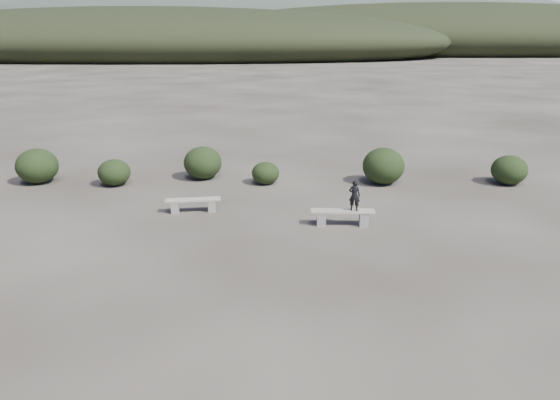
{
  "coord_description": "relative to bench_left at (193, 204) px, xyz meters",
  "views": [
    {
      "loc": [
        0.57,
        -9.77,
        5.33
      ],
      "look_at": [
        0.45,
        3.5,
        1.1
      ],
      "focal_mm": 35.0,
      "sensor_mm": 36.0,
      "label": 1
    }
  ],
  "objects": [
    {
      "name": "shrub_c",
      "position": [
        2.06,
        3.11,
        0.14
      ],
      "size": [
        0.98,
        0.98,
        0.79
      ],
      "primitive_type": "ellipsoid",
      "color": "black",
      "rests_on": "ground"
    },
    {
      "name": "shrub_a",
      "position": [
        -3.23,
        2.88,
        0.21
      ],
      "size": [
        1.13,
        1.13,
        0.92
      ],
      "primitive_type": "ellipsoid",
      "color": "black",
      "rests_on": "ground"
    },
    {
      "name": "mountain_ridges",
      "position": [
        -5.31,
        333.31,
        10.59
      ],
      "size": [
        500.0,
        400.0,
        56.0
      ],
      "color": "black",
      "rests_on": "ground"
    },
    {
      "name": "seated_person",
      "position": [
        4.67,
        -1.13,
        0.63
      ],
      "size": [
        0.36,
        0.28,
        0.87
      ],
      "primitive_type": "imported",
      "rotation": [
        0.0,
        0.0,
        2.88
      ],
      "color": "black",
      "rests_on": "bench_right"
    },
    {
      "name": "shrub_d",
      "position": [
        6.22,
        3.17,
        0.39
      ],
      "size": [
        1.47,
        1.47,
        1.29
      ],
      "primitive_type": "ellipsoid",
      "color": "black",
      "rests_on": "ground"
    },
    {
      "name": "shrub_e",
      "position": [
        10.65,
        3.14,
        0.27
      ],
      "size": [
        1.24,
        1.24,
        1.04
      ],
      "primitive_type": "ellipsoid",
      "color": "black",
      "rests_on": "ground"
    },
    {
      "name": "bench_left",
      "position": [
        0.0,
        0.0,
        0.0
      ],
      "size": [
        1.67,
        0.56,
        0.41
      ],
      "rotation": [
        0.0,
        0.0,
        0.13
      ],
      "color": "gray",
      "rests_on": "ground"
    },
    {
      "name": "shrub_f",
      "position": [
        -6.04,
        3.17,
        0.37
      ],
      "size": [
        1.45,
        1.45,
        1.23
      ],
      "primitive_type": "ellipsoid",
      "color": "black",
      "rests_on": "ground"
    },
    {
      "name": "bench_right",
      "position": [
        4.36,
        -1.12,
        0.02
      ],
      "size": [
        1.79,
        0.43,
        0.44
      ],
      "rotation": [
        0.0,
        0.0,
        -0.03
      ],
      "color": "gray",
      "rests_on": "ground"
    },
    {
      "name": "ground",
      "position": [
        2.17,
        -5.75,
        -0.25
      ],
      "size": [
        1200.0,
        1200.0,
        0.0
      ],
      "primitive_type": "plane",
      "color": "#2A2520",
      "rests_on": "ground"
    },
    {
      "name": "shrub_b",
      "position": [
        -0.25,
        3.8,
        0.34
      ],
      "size": [
        1.38,
        1.38,
        1.19
      ],
      "primitive_type": "ellipsoid",
      "color": "black",
      "rests_on": "ground"
    }
  ]
}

